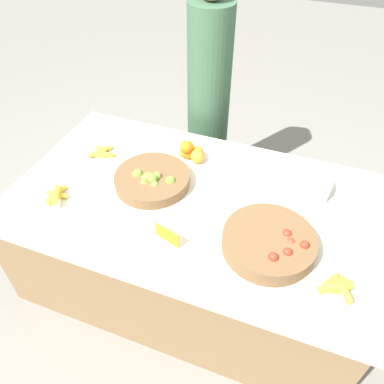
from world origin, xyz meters
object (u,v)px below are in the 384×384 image
(metal_bowl, at_px, (298,182))
(vendor_person, at_px, (208,105))
(lime_bowl, at_px, (152,179))
(tomato_basket, at_px, (269,243))
(price_sign, at_px, (167,235))

(metal_bowl, bearing_deg, vendor_person, 141.19)
(lime_bowl, bearing_deg, tomato_basket, -17.60)
(lime_bowl, bearing_deg, vendor_person, 86.93)
(lime_bowl, xyz_separation_m, vendor_person, (0.04, 0.81, 0.02))
(price_sign, xyz_separation_m, vendor_person, (-0.19, 1.15, 0.01))
(lime_bowl, relative_size, vendor_person, 0.27)
(lime_bowl, bearing_deg, price_sign, -55.09)
(lime_bowl, relative_size, metal_bowl, 1.18)
(lime_bowl, height_order, metal_bowl, lime_bowl)
(tomato_basket, height_order, metal_bowl, tomato_basket)
(lime_bowl, xyz_separation_m, tomato_basket, (0.68, -0.22, 0.01))
(tomato_basket, relative_size, vendor_person, 0.28)
(price_sign, bearing_deg, lime_bowl, 142.43)
(price_sign, bearing_deg, vendor_person, 117.01)
(tomato_basket, relative_size, metal_bowl, 1.23)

